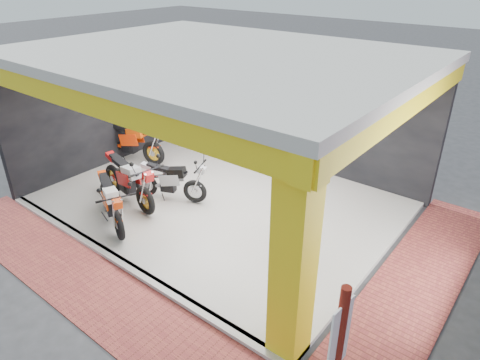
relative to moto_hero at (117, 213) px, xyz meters
name	(u,v)px	position (x,y,z in m)	size (l,w,h in m)	color
ground	(159,241)	(0.56, 0.56, -0.76)	(80.00, 80.00, 0.00)	#2D2D30
showroom_floor	(220,202)	(0.56, 2.56, -0.71)	(8.00, 6.00, 0.10)	silver
showroom_ceiling	(216,55)	(0.56, 2.56, 2.84)	(8.40, 6.40, 0.20)	beige
back_wall	(291,106)	(0.56, 5.66, 0.99)	(8.20, 0.20, 3.50)	black
left_wall	(108,105)	(-3.54, 2.56, 0.99)	(0.20, 6.20, 3.50)	black
corner_column	(294,259)	(4.31, -0.19, 0.99)	(0.50, 0.50, 3.50)	yellow
header_beam_front	(96,102)	(0.56, -0.44, 2.54)	(8.40, 0.30, 0.40)	yellow
header_beam_right	(404,104)	(4.56, 2.56, 2.54)	(0.30, 6.40, 0.40)	yellow
floor_kerb	(120,262)	(0.56, -0.46, -0.71)	(8.00, 0.20, 0.10)	silver
paver_front	(86,284)	(0.56, -1.24, -0.74)	(9.00, 1.40, 0.03)	brown
paver_right	(416,284)	(5.36, 2.56, -0.74)	(1.40, 7.00, 0.03)	brown
moto_hero	(117,213)	(0.00, 0.00, 0.00)	(2.16, 0.80, 1.32)	#D63B09
moto_row_a	(144,187)	(-0.34, 1.00, 0.06)	(2.35, 0.87, 1.44)	#B41313
moto_row_b	(194,181)	(0.18, 2.10, -0.05)	(1.99, 0.74, 1.21)	#A4A6AC
moto_row_c	(152,142)	(-2.24, 2.93, 0.08)	(2.42, 0.90, 1.48)	#FF390A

